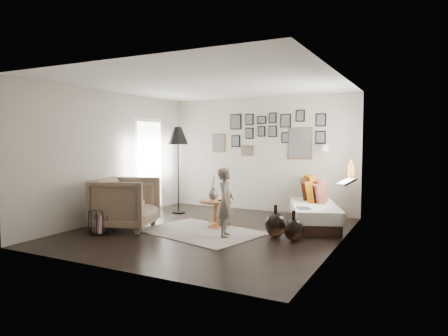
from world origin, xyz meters
The scene contains 23 objects.
ground centered at (0.00, 0.00, 0.00)m, with size 4.80×4.80×0.00m, color black.
wall_back centered at (0.00, 2.40, 1.30)m, with size 4.50×4.50×0.00m, color #A79F92.
wall_front centered at (0.00, -2.40, 1.30)m, with size 4.50×4.50×0.00m, color #A79F92.
wall_left centered at (-2.25, 0.00, 1.30)m, with size 4.80×4.80×0.00m, color #A79F92.
wall_right centered at (2.25, 0.00, 1.30)m, with size 4.80×4.80×0.00m, color #A79F92.
ceiling centered at (0.00, 0.00, 2.60)m, with size 4.80×4.80×0.00m, color white.
door_left centered at (-2.23, 1.20, 1.05)m, with size 0.00×2.14×2.14m.
window_right centered at (2.18, 1.34, 0.93)m, with size 0.15×1.32×1.30m.
gallery_wall centered at (0.29, 2.38, 1.74)m, with size 2.74×0.03×1.08m.
wall_sconce centered at (1.55, 2.13, 1.46)m, with size 0.18×0.36×0.16m.
rug centered at (-0.07, -0.13, 0.01)m, with size 2.03×1.42×0.01m, color silver.
pedestal_table centered at (-0.05, 0.38, 0.23)m, with size 0.64×0.64×0.50m.
vase centered at (-0.13, 0.40, 0.64)m, with size 0.18×0.18×0.46m.
candles centered at (0.06, 0.38, 0.62)m, with size 0.11×0.11×0.24m.
daybed centered at (1.57, 1.36, 0.28)m, with size 1.40×2.00×0.91m.
magazine_on_daybed centered at (1.52, 0.72, 0.42)m, with size 0.20×0.28×0.01m, color black.
armchair centered at (-1.44, -0.53, 0.47)m, with size 1.01×1.04×0.94m, color brown.
armchair_cushion centered at (-1.41, -0.48, 0.48)m, with size 0.43×0.43×0.11m, color silver.
floor_lamp centered at (-1.47, 1.25, 1.65)m, with size 0.45×0.45×1.91m.
magazine_basket centered at (-1.59, -1.05, 0.20)m, with size 0.43×0.43×0.41m.
demijohn_large centered at (1.21, 0.12, 0.21)m, with size 0.36×0.36×0.54m.
demijohn_small centered at (1.56, 0.00, 0.19)m, with size 0.32×0.32×0.49m.
child centered at (0.46, -0.25, 0.58)m, with size 0.43×0.28×1.17m, color #665A50.
Camera 1 is at (3.44, -6.14, 1.62)m, focal length 32.00 mm.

